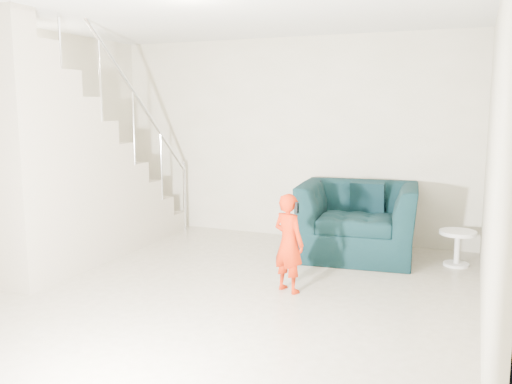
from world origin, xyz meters
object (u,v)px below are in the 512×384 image
armchair (358,220)px  side_table (457,242)px  toddler (289,243)px  staircase (61,181)px

armchair → side_table: (1.13, 0.02, -0.17)m
toddler → staircase: (-2.76, 0.01, 0.46)m
armchair → side_table: bearing=-5.0°
armchair → toddler: size_ratio=1.40×
armchair → side_table: 1.14m
staircase → armchair: bearing=25.7°
toddler → staircase: staircase is taller
armchair → staircase: (-3.12, -1.50, 0.51)m
side_table → staircase: bearing=-160.3°
toddler → side_table: size_ratio=2.40×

